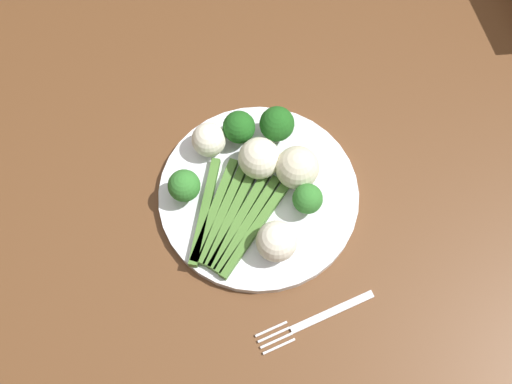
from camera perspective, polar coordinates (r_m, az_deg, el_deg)
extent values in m
cube|color=#B7A88E|center=(1.55, -0.49, -10.09)|extent=(6.00, 6.00, 0.02)
cube|color=brown|center=(0.86, -0.87, 1.59)|extent=(1.24, 1.07, 0.04)
cylinder|color=brown|center=(1.49, 19.35, 1.60)|extent=(0.04, 0.04, 0.45)
cylinder|color=brown|center=(1.63, 15.19, 12.18)|extent=(0.04, 0.04, 0.45)
cylinder|color=white|center=(0.82, 0.00, -0.36)|extent=(0.28, 0.28, 0.01)
cube|color=#47752D|center=(0.78, -0.09, -3.71)|extent=(0.10, 0.14, 0.01)
cube|color=#47752D|center=(0.78, -0.83, -3.18)|extent=(0.11, 0.13, 0.01)
cube|color=#47752D|center=(0.79, -1.59, -2.71)|extent=(0.11, 0.13, 0.01)
cube|color=#47752D|center=(0.79, -2.39, -2.31)|extent=(0.12, 0.12, 0.01)
cube|color=#47752D|center=(0.79, -3.24, -2.00)|extent=(0.12, 0.12, 0.01)
cube|color=#47752D|center=(0.79, -4.11, -1.77)|extent=(0.13, 0.11, 0.01)
cube|color=#47752D|center=(0.79, -5.07, -1.88)|extent=(0.14, 0.09, 0.01)
cylinder|color=#609E3D|center=(0.81, -6.93, -0.10)|extent=(0.02, 0.02, 0.02)
sphere|color=#337A2D|center=(0.78, -7.13, 0.63)|extent=(0.04, 0.04, 0.04)
cylinder|color=#4C7F2B|center=(0.84, -1.65, 5.56)|extent=(0.02, 0.02, 0.02)
sphere|color=#1E5B1C|center=(0.82, -1.69, 6.44)|extent=(0.05, 0.05, 0.05)
cylinder|color=#609E3D|center=(0.80, 4.99, -1.31)|extent=(0.01, 0.01, 0.01)
sphere|color=#337A2D|center=(0.78, 5.13, -0.67)|extent=(0.04, 0.04, 0.04)
cylinder|color=#4C7F2B|center=(0.84, 2.02, 5.81)|extent=(0.02, 0.02, 0.02)
sphere|color=#1E5B1C|center=(0.82, 2.09, 6.76)|extent=(0.05, 0.05, 0.05)
sphere|color=white|center=(0.82, -4.69, 5.18)|extent=(0.05, 0.05, 0.05)
sphere|color=beige|center=(0.79, 4.12, 2.41)|extent=(0.06, 0.06, 0.06)
sphere|color=silver|center=(0.80, 0.32, 3.36)|extent=(0.06, 0.06, 0.06)
sphere|color=white|center=(0.75, 2.06, -4.89)|extent=(0.06, 0.06, 0.06)
cube|color=silver|center=(0.78, 7.56, -11.68)|extent=(0.01, 0.12, 0.00)
cube|color=silver|center=(0.77, 1.52, -13.42)|extent=(0.00, 0.05, 0.00)
cube|color=silver|center=(0.76, 1.78, -13.96)|extent=(0.00, 0.05, 0.00)
cube|color=silver|center=(0.76, 2.04, -14.49)|extent=(0.00, 0.05, 0.00)
cube|color=silver|center=(0.76, 2.30, -15.03)|extent=(0.00, 0.05, 0.00)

